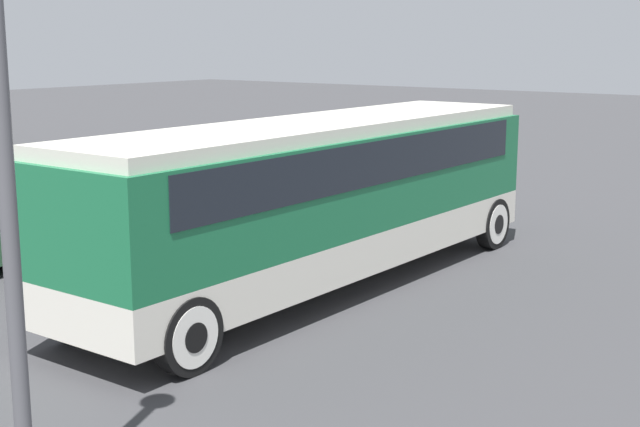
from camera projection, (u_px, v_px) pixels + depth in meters
name	position (u px, v px, depth m)	size (l,w,h in m)	color
ground_plane	(320.00, 287.00, 16.42)	(120.00, 120.00, 0.00)	#38383A
tour_bus	(323.00, 187.00, 16.13)	(11.22, 2.65, 3.07)	silver
parked_car_mid	(202.00, 177.00, 24.83)	(4.29, 1.89, 1.43)	navy
lamp_post	(0.00, 96.00, 7.71)	(0.44, 0.44, 6.18)	#515156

